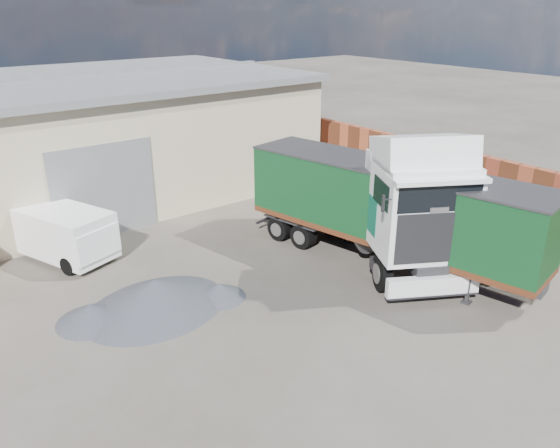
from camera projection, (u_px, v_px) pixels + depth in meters
ground at (318, 328)px, 15.26m from camera, size 120.00×120.00×0.00m
brick_boundary_wall at (416, 166)px, 25.73m from camera, size 0.35×26.00×2.50m
tractor_unit at (408, 212)px, 17.86m from camera, size 6.03×7.65×4.95m
box_trailer at (387, 205)px, 18.33m from camera, size 4.14×10.73×3.49m
panel_van at (60, 232)px, 19.18m from camera, size 3.19×4.77×1.81m
gravel_heap at (153, 295)px, 16.07m from camera, size 5.73×5.16×0.93m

